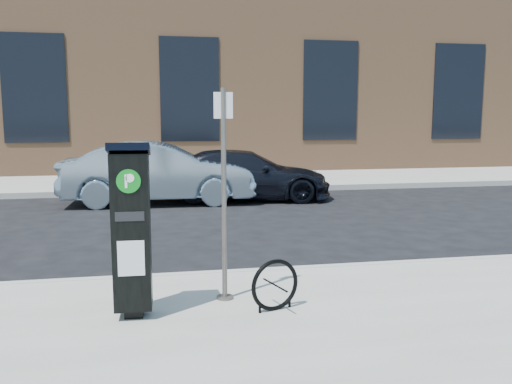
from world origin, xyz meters
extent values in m
plane|color=black|center=(0.00, 0.00, 0.00)|extent=(120.00, 120.00, 0.00)
cube|color=gray|center=(0.00, 14.00, 0.07)|extent=(60.00, 12.00, 0.15)
cube|color=#9E9B93|center=(0.00, -0.02, 0.07)|extent=(60.00, 0.12, 0.16)
cube|color=#9E9B93|center=(0.00, 8.02, 0.07)|extent=(60.00, 0.12, 0.16)
cube|color=#946643|center=(0.00, 17.00, 4.00)|extent=(28.00, 10.00, 8.00)
cube|color=black|center=(-5.00, 11.98, 3.00)|extent=(2.00, 0.06, 3.50)
cube|color=black|center=(0.00, 11.98, 3.00)|extent=(2.00, 0.06, 3.50)
cube|color=black|center=(5.00, 11.98, 3.00)|extent=(2.00, 0.06, 3.50)
cube|color=black|center=(10.00, 11.98, 3.00)|extent=(2.00, 0.06, 3.50)
cube|color=black|center=(-1.49, -1.41, 0.20)|extent=(0.19, 0.19, 0.09)
cube|color=black|center=(-1.49, -1.41, 1.02)|extent=(0.38, 0.33, 1.56)
cube|color=black|center=(-1.49, -1.41, 1.84)|extent=(0.42, 0.37, 0.14)
cylinder|color=#086516|center=(-1.50, -1.57, 1.55)|extent=(0.23, 0.02, 0.23)
cube|color=white|center=(-1.50, -1.57, 1.55)|extent=(0.08, 0.01, 0.13)
cube|color=silver|center=(-1.50, -1.57, 0.79)|extent=(0.26, 0.02, 0.35)
cube|color=black|center=(-1.50, -1.57, 1.21)|extent=(0.28, 0.02, 0.09)
cylinder|color=#4D4A44|center=(-0.52, -1.06, 0.16)|extent=(0.18, 0.18, 0.03)
cylinder|color=#4D4A44|center=(-0.52, -1.06, 1.30)|extent=(0.06, 0.06, 2.30)
cube|color=silver|center=(-0.52, -1.06, 2.27)|extent=(0.20, 0.03, 0.28)
torus|color=black|center=(-0.05, -1.51, 0.42)|extent=(0.54, 0.21, 0.55)
cylinder|color=black|center=(-0.22, -1.57, 0.20)|extent=(0.03, 0.03, 0.11)
cylinder|color=black|center=(0.12, -1.46, 0.20)|extent=(0.03, 0.03, 0.11)
imported|color=gray|center=(-1.16, 6.57, 0.76)|extent=(4.67, 1.78, 1.52)
imported|color=black|center=(1.00, 6.76, 0.63)|extent=(4.56, 2.29, 1.27)
camera|label=1|loc=(-1.25, -6.81, 2.18)|focal=38.00mm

